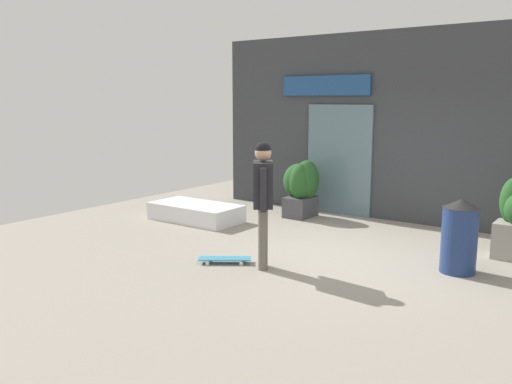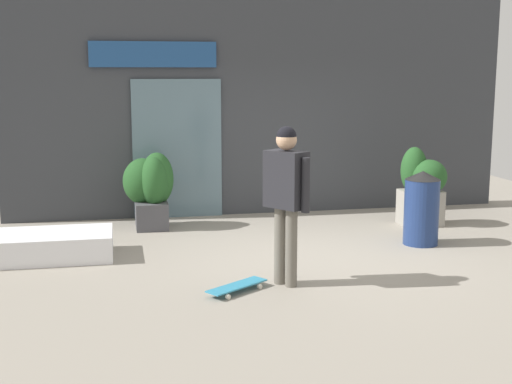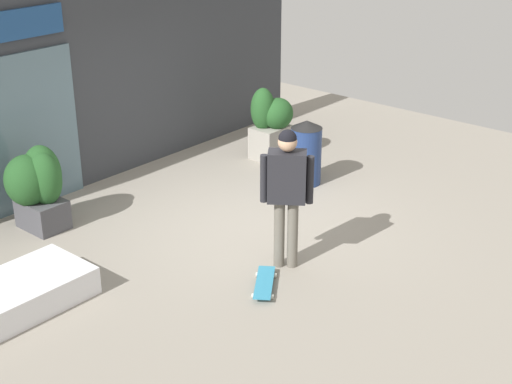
{
  "view_description": "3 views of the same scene",
  "coord_description": "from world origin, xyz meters",
  "px_view_note": "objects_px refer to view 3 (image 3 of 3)",
  "views": [
    {
      "loc": [
        3.53,
        -6.98,
        2.3
      ],
      "look_at": [
        -0.85,
        -0.92,
        1.01
      ],
      "focal_mm": 37.49,
      "sensor_mm": 36.0,
      "label": 1
    },
    {
      "loc": [
        -2.34,
        -8.18,
        2.31
      ],
      "look_at": [
        -0.85,
        -0.92,
        1.01
      ],
      "focal_mm": 47.99,
      "sensor_mm": 36.0,
      "label": 2
    },
    {
      "loc": [
        -6.92,
        -6.11,
        4.49
      ],
      "look_at": [
        -0.85,
        -0.92,
        1.01
      ],
      "focal_mm": 52.67,
      "sensor_mm": 36.0,
      "label": 3
    }
  ],
  "objects_px": {
    "planter_box_left": "(271,123)",
    "trash_bin": "(306,152)",
    "skateboard": "(264,283)",
    "planter_box_right": "(38,184)",
    "skateboarder": "(287,184)"
  },
  "relations": [
    {
      "from": "planter_box_left",
      "to": "planter_box_right",
      "type": "relative_size",
      "value": 1.05
    },
    {
      "from": "planter_box_right",
      "to": "planter_box_left",
      "type": "bearing_deg",
      "value": -9.18
    },
    {
      "from": "planter_box_left",
      "to": "trash_bin",
      "type": "relative_size",
      "value": 1.18
    },
    {
      "from": "skateboard",
      "to": "skateboarder",
      "type": "bearing_deg",
      "value": 158.74
    },
    {
      "from": "trash_bin",
      "to": "skateboarder",
      "type": "bearing_deg",
      "value": -148.21
    },
    {
      "from": "skateboard",
      "to": "planter_box_right",
      "type": "height_order",
      "value": "planter_box_right"
    },
    {
      "from": "planter_box_right",
      "to": "trash_bin",
      "type": "relative_size",
      "value": 1.12
    },
    {
      "from": "skateboard",
      "to": "planter_box_right",
      "type": "bearing_deg",
      "value": -112.71
    },
    {
      "from": "trash_bin",
      "to": "skateboard",
      "type": "bearing_deg",
      "value": -151.44
    },
    {
      "from": "skateboarder",
      "to": "planter_box_right",
      "type": "distance_m",
      "value": 3.45
    },
    {
      "from": "planter_box_left",
      "to": "planter_box_right",
      "type": "bearing_deg",
      "value": 170.82
    },
    {
      "from": "planter_box_right",
      "to": "skateboard",
      "type": "bearing_deg",
      "value": -77.64
    },
    {
      "from": "skateboard",
      "to": "planter_box_right",
      "type": "relative_size",
      "value": 0.64
    },
    {
      "from": "planter_box_left",
      "to": "planter_box_right",
      "type": "height_order",
      "value": "planter_box_left"
    },
    {
      "from": "planter_box_right",
      "to": "trash_bin",
      "type": "xyz_separation_m",
      "value": [
        3.53,
        -1.78,
        -0.13
      ]
    }
  ]
}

